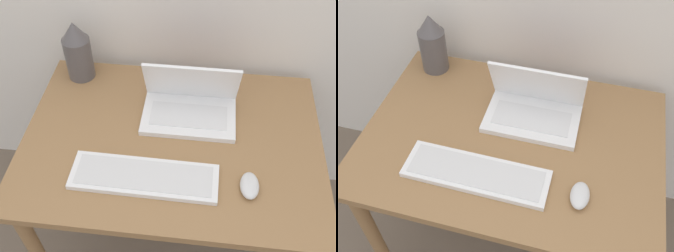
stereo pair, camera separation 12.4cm
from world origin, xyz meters
TOP-DOWN VIEW (x-y plane):
  - desk at (0.00, 0.37)m, footprint 1.02×0.73m
  - laptop at (0.05, 0.49)m, footprint 0.33×0.21m
  - keyboard at (-0.07, 0.19)m, footprint 0.46×0.15m
  - mouse at (0.26, 0.19)m, footprint 0.06×0.10m
  - vase at (-0.39, 0.65)m, footprint 0.10×0.10m

SIDE VIEW (x-z plane):
  - desk at x=0.00m, z-range 0.26..0.96m
  - keyboard at x=-0.07m, z-range 0.71..0.73m
  - mouse at x=0.26m, z-range 0.71..0.74m
  - laptop at x=0.05m, z-range 0.65..0.86m
  - vase at x=-0.39m, z-range 0.70..0.94m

